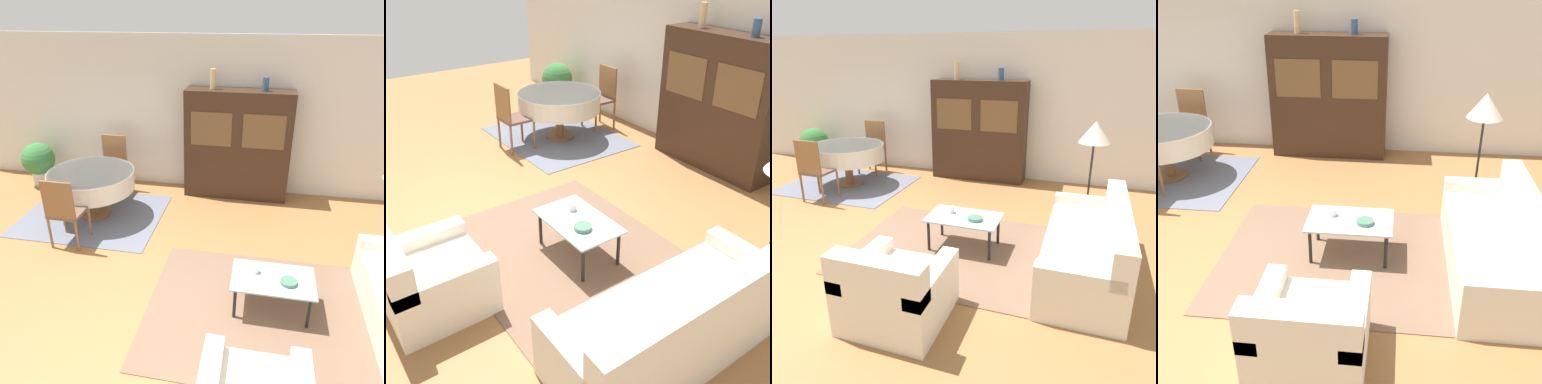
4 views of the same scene
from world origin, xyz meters
The scene contains 14 objects.
ground_plane centered at (0.00, 0.00, 0.00)m, with size 14.00×14.00×0.00m, color #9E6B3D.
wall_back centered at (0.00, 3.63, 1.35)m, with size 10.00×0.06×2.70m.
area_rug centered at (1.17, 0.44, 0.00)m, with size 2.54×2.06×0.01m.
dining_rug centered at (-1.59, 2.13, 0.01)m, with size 2.22×1.77×0.01m.
coffee_table centered at (1.27, 0.53, 0.38)m, with size 0.89×0.56×0.41m.
display_cabinet centered at (0.61, 3.36, 0.94)m, with size 1.79×0.45×1.88m.
dining_table centered at (-1.57, 2.17, 0.62)m, with size 1.35×1.35×0.76m.
dining_chair_near centered at (-1.57, 1.27, 0.59)m, with size 0.44×0.44×1.03m.
dining_chair_far centered at (-1.57, 3.07, 0.59)m, with size 0.44×0.44×1.03m.
cup centered at (1.07, 0.60, 0.46)m, with size 0.08×0.08×0.08m.
bowl centered at (1.43, 0.47, 0.45)m, with size 0.18×0.18×0.04m.
vase_tall centered at (0.17, 3.36, 2.03)m, with size 0.09×0.09×0.32m.
vase_short centered at (1.01, 3.36, 1.98)m, with size 0.10×0.10×0.21m.
potted_plant centered at (-3.09, 3.12, 0.47)m, with size 0.61×0.61×0.81m.
Camera 1 is at (1.02, -2.81, 3.06)m, focal length 35.00 mm.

